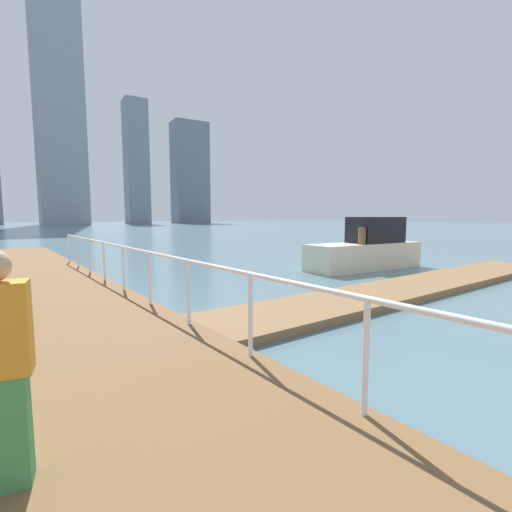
% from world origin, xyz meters
% --- Properties ---
extents(ground_plane, '(300.00, 300.00, 0.00)m').
position_xyz_m(ground_plane, '(0.00, 20.00, 0.00)').
color(ground_plane, slate).
extents(floating_dock, '(15.94, 2.00, 0.18)m').
position_xyz_m(floating_dock, '(4.47, 11.53, 0.09)').
color(floating_dock, olive).
rests_on(floating_dock, ground_plane).
extents(boardwalk_railing, '(0.06, 25.90, 1.08)m').
position_xyz_m(boardwalk_railing, '(-3.15, 8.61, 1.24)').
color(boardwalk_railing, white).
rests_on(boardwalk_railing, boardwalk).
extents(dock_piling_0, '(0.30, 0.30, 1.86)m').
position_xyz_m(dock_piling_0, '(8.34, 16.37, 0.93)').
color(dock_piling_0, brown).
rests_on(dock_piling_0, ground_plane).
extents(dock_piling_1, '(0.30, 0.30, 1.74)m').
position_xyz_m(dock_piling_1, '(6.14, 14.78, 0.87)').
color(dock_piling_1, brown).
rests_on(dock_piling_1, ground_plane).
extents(moored_boat_0, '(5.47, 2.06, 2.15)m').
position_xyz_m(moored_boat_0, '(7.00, 15.15, 0.82)').
color(moored_boat_0, beige).
rests_on(moored_boat_0, ground_plane).
extents(pedestrian_0, '(0.40, 0.29, 1.56)m').
position_xyz_m(pedestrian_0, '(-5.73, 8.62, 1.20)').
color(pedestrian_0, '#3F8C4C').
rests_on(pedestrian_0, boardwalk).
extents(skyline_tower_3, '(11.68, 10.88, 73.06)m').
position_xyz_m(skyline_tower_3, '(12.21, 116.80, 36.53)').
color(skyline_tower_3, '#8C939E').
rests_on(skyline_tower_3, ground_plane).
extents(skyline_tower_4, '(7.17, 7.46, 37.82)m').
position_xyz_m(skyline_tower_4, '(33.64, 120.49, 18.91)').
color(skyline_tower_4, gray).
rests_on(skyline_tower_4, ground_plane).
extents(skyline_tower_5, '(12.26, 9.19, 34.25)m').
position_xyz_m(skyline_tower_5, '(52.76, 121.95, 17.13)').
color(skyline_tower_5, slate).
rests_on(skyline_tower_5, ground_plane).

